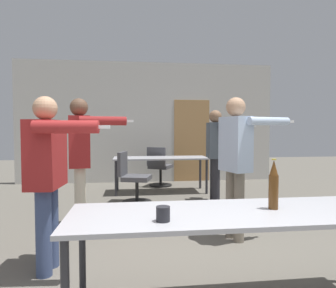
{
  "coord_description": "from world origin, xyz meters",
  "views": [
    {
      "loc": [
        -0.41,
        -1.5,
        1.29
      ],
      "look_at": [
        0.08,
        2.58,
        1.1
      ],
      "focal_mm": 32.0,
      "sensor_mm": 36.0,
      "label": 1
    }
  ],
  "objects_px": {
    "person_right_polo": "(236,153)",
    "person_far_watching": "(81,151)",
    "person_near_casual": "(48,168)",
    "drink_cup": "(163,214)",
    "person_center_tall": "(216,148)",
    "office_chair_far_left": "(133,179)",
    "beer_bottle": "(274,185)",
    "office_chair_side_rolled": "(159,168)"
  },
  "relations": [
    {
      "from": "person_right_polo",
      "to": "person_far_watching",
      "type": "distance_m",
      "value": 1.95
    },
    {
      "from": "person_near_casual",
      "to": "drink_cup",
      "type": "bearing_deg",
      "value": 48.43
    },
    {
      "from": "person_center_tall",
      "to": "office_chair_far_left",
      "type": "height_order",
      "value": "person_center_tall"
    },
    {
      "from": "person_center_tall",
      "to": "beer_bottle",
      "type": "bearing_deg",
      "value": -2.75
    },
    {
      "from": "office_chair_far_left",
      "to": "beer_bottle",
      "type": "bearing_deg",
      "value": 31.53
    },
    {
      "from": "person_right_polo",
      "to": "office_chair_far_left",
      "type": "relative_size",
      "value": 1.85
    },
    {
      "from": "person_far_watching",
      "to": "office_chair_side_rolled",
      "type": "bearing_deg",
      "value": 146.32
    },
    {
      "from": "beer_bottle",
      "to": "office_chair_side_rolled",
      "type": "bearing_deg",
      "value": 94.48
    },
    {
      "from": "person_far_watching",
      "to": "office_chair_side_rolled",
      "type": "distance_m",
      "value": 3.19
    },
    {
      "from": "office_chair_side_rolled",
      "to": "beer_bottle",
      "type": "xyz_separation_m",
      "value": [
        0.37,
        -4.79,
        0.48
      ]
    },
    {
      "from": "person_center_tall",
      "to": "drink_cup",
      "type": "bearing_deg",
      "value": -15.2
    },
    {
      "from": "person_right_polo",
      "to": "person_center_tall",
      "type": "distance_m",
      "value": 1.82
    },
    {
      "from": "person_near_casual",
      "to": "beer_bottle",
      "type": "distance_m",
      "value": 1.93
    },
    {
      "from": "person_right_polo",
      "to": "person_center_tall",
      "type": "relative_size",
      "value": 1.02
    },
    {
      "from": "person_center_tall",
      "to": "person_near_casual",
      "type": "relative_size",
      "value": 1.03
    },
    {
      "from": "person_far_watching",
      "to": "person_near_casual",
      "type": "bearing_deg",
      "value": -14.75
    },
    {
      "from": "office_chair_side_rolled",
      "to": "beer_bottle",
      "type": "distance_m",
      "value": 4.83
    },
    {
      "from": "person_center_tall",
      "to": "office_chair_side_rolled",
      "type": "relative_size",
      "value": 1.81
    },
    {
      "from": "person_center_tall",
      "to": "person_near_casual",
      "type": "height_order",
      "value": "person_center_tall"
    },
    {
      "from": "office_chair_side_rolled",
      "to": "drink_cup",
      "type": "distance_m",
      "value": 5.01
    },
    {
      "from": "person_right_polo",
      "to": "office_chair_side_rolled",
      "type": "bearing_deg",
      "value": 172.91
    },
    {
      "from": "person_right_polo",
      "to": "office_chair_far_left",
      "type": "distance_m",
      "value": 2.36
    },
    {
      "from": "office_chair_side_rolled",
      "to": "person_right_polo",
      "type": "bearing_deg",
      "value": -52.97
    },
    {
      "from": "person_center_tall",
      "to": "office_chair_side_rolled",
      "type": "height_order",
      "value": "person_center_tall"
    },
    {
      "from": "drink_cup",
      "to": "beer_bottle",
      "type": "bearing_deg",
      "value": 13.42
    },
    {
      "from": "office_chair_side_rolled",
      "to": "beer_bottle",
      "type": "bearing_deg",
      "value": -58.2
    },
    {
      "from": "office_chair_side_rolled",
      "to": "person_near_casual",
      "type": "bearing_deg",
      "value": -81.74
    },
    {
      "from": "person_center_tall",
      "to": "person_near_casual",
      "type": "distance_m",
      "value": 3.26
    },
    {
      "from": "office_chair_far_left",
      "to": "drink_cup",
      "type": "relative_size",
      "value": 9.74
    },
    {
      "from": "person_center_tall",
      "to": "beer_bottle",
      "type": "relative_size",
      "value": 4.57
    },
    {
      "from": "person_far_watching",
      "to": "drink_cup",
      "type": "distance_m",
      "value": 2.3
    },
    {
      "from": "drink_cup",
      "to": "person_center_tall",
      "type": "bearing_deg",
      "value": 68.8
    },
    {
      "from": "person_near_casual",
      "to": "person_center_tall",
      "type": "bearing_deg",
      "value": 141.18
    },
    {
      "from": "drink_cup",
      "to": "person_far_watching",
      "type": "bearing_deg",
      "value": 111.57
    },
    {
      "from": "person_right_polo",
      "to": "drink_cup",
      "type": "distance_m",
      "value": 1.88
    },
    {
      "from": "office_chair_far_left",
      "to": "beer_bottle",
      "type": "relative_size",
      "value": 2.51
    },
    {
      "from": "person_right_polo",
      "to": "office_chair_far_left",
      "type": "bearing_deg",
      "value": -165.05
    },
    {
      "from": "person_far_watching",
      "to": "person_near_casual",
      "type": "xyz_separation_m",
      "value": [
        -0.1,
        -1.14,
        -0.07
      ]
    },
    {
      "from": "person_far_watching",
      "to": "office_chair_far_left",
      "type": "relative_size",
      "value": 1.88
    },
    {
      "from": "beer_bottle",
      "to": "office_chair_far_left",
      "type": "bearing_deg",
      "value": 106.69
    },
    {
      "from": "office_chair_far_left",
      "to": "office_chair_side_rolled",
      "type": "relative_size",
      "value": 0.99
    },
    {
      "from": "person_far_watching",
      "to": "office_chair_far_left",
      "type": "height_order",
      "value": "person_far_watching"
    }
  ]
}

